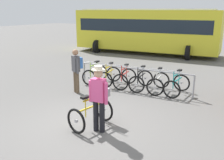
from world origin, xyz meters
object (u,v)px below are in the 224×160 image
object	(u,v)px
racked_bike_black	(141,80)
featured_bicycle	(93,110)
person_with_featured_bike	(99,96)
racked_bike_red	(125,78)
racked_bike_yellow	(109,76)
bus_distant	(146,29)
racked_bike_white	(158,83)
racked_bike_teal	(177,85)
pedestrian_with_backpack	(76,68)
racked_bike_lime	(95,74)

from	to	relation	value
racked_bike_black	featured_bicycle	size ratio (longest dim) A/B	0.96
person_with_featured_bike	racked_bike_red	bearing A→B (deg)	110.12
racked_bike_yellow	racked_bike_black	xyz separation A→B (m)	(1.40, 0.11, 0.00)
person_with_featured_bike	bus_distant	world-z (taller)	bus_distant
racked_bike_white	racked_bike_teal	world-z (taller)	same
racked_bike_red	racked_bike_teal	xyz separation A→B (m)	(2.09, 0.17, -0.00)
racked_bike_white	pedestrian_with_backpack	size ratio (longest dim) A/B	0.72
racked_bike_yellow	pedestrian_with_backpack	distance (m)	1.70
racked_bike_yellow	person_with_featured_bike	distance (m)	4.28
racked_bike_lime	racked_bike_red	xyz separation A→B (m)	(1.40, 0.11, 0.00)
person_with_featured_bike	bus_distant	bearing A→B (deg)	109.89
person_with_featured_bike	pedestrian_with_backpack	xyz separation A→B (m)	(-2.54, 2.18, -0.01)
racked_bike_white	featured_bicycle	distance (m)	3.69
racked_bike_red	pedestrian_with_backpack	world-z (taller)	pedestrian_with_backpack
racked_bike_lime	featured_bicycle	world-z (taller)	same
racked_bike_yellow	bus_distant	xyz separation A→B (m)	(-2.19, 8.08, 1.37)
racked_bike_red	racked_bike_black	world-z (taller)	same
racked_bike_yellow	pedestrian_with_backpack	size ratio (longest dim) A/B	0.73
racked_bike_white	featured_bicycle	world-z (taller)	same
pedestrian_with_backpack	racked_bike_black	bearing A→B (deg)	41.32
racked_bike_white	person_with_featured_bike	world-z (taller)	person_with_featured_bike
racked_bike_yellow	racked_bike_white	world-z (taller)	same
racked_bike_black	featured_bicycle	distance (m)	3.64
featured_bicycle	person_with_featured_bike	distance (m)	0.63
featured_bicycle	pedestrian_with_backpack	bearing A→B (deg)	138.19
racked_bike_white	racked_bike_teal	distance (m)	0.70
racked_bike_red	bus_distant	bearing A→B (deg)	109.79
racked_bike_black	featured_bicycle	world-z (taller)	same
racked_bike_lime	racked_bike_black	bearing A→B (deg)	4.53
racked_bike_teal	pedestrian_with_backpack	distance (m)	3.74
racked_bike_black	racked_bike_teal	bearing A→B (deg)	4.53
bus_distant	racked_bike_red	bearing A→B (deg)	-70.21
racked_bike_lime	pedestrian_with_backpack	bearing A→B (deg)	-81.10
racked_bike_black	person_with_featured_bike	bearing A→B (deg)	-79.90
racked_bike_lime	racked_bike_white	bearing A→B (deg)	4.53
racked_bike_black	person_with_featured_bike	size ratio (longest dim) A/B	0.68
racked_bike_black	featured_bicycle	bearing A→B (deg)	-84.41
featured_bicycle	person_with_featured_bike	bearing A→B (deg)	-30.60
racked_bike_white	person_with_featured_bike	size ratio (longest dim) A/B	0.68
racked_bike_yellow	racked_bike_white	xyz separation A→B (m)	(2.09, 0.17, 0.00)
racked_bike_lime	pedestrian_with_backpack	world-z (taller)	pedestrian_with_backpack
featured_bicycle	racked_bike_teal	bearing A→B (deg)	74.42
racked_bike_yellow	featured_bicycle	size ratio (longest dim) A/B	0.97
racked_bike_lime	racked_bike_white	distance (m)	2.80
racked_bike_lime	bus_distant	distance (m)	8.38
racked_bike_red	racked_bike_white	bearing A→B (deg)	4.53
racked_bike_lime	person_with_featured_bike	size ratio (longest dim) A/B	0.69
racked_bike_yellow	racked_bike_red	world-z (taller)	same
racked_bike_red	racked_bike_teal	bearing A→B (deg)	4.53
person_with_featured_bike	pedestrian_with_backpack	distance (m)	3.35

